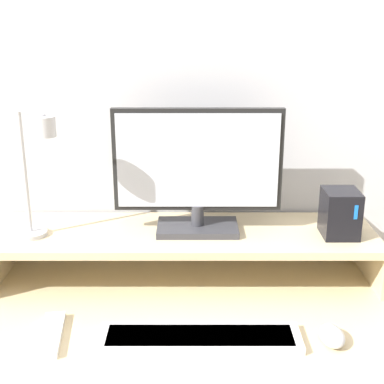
{
  "coord_description": "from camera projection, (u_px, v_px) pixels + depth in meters",
  "views": [
    {
      "loc": [
        0.02,
        -0.92,
        1.43
      ],
      "look_at": [
        0.01,
        0.35,
        1.01
      ],
      "focal_mm": 50.0,
      "sensor_mm": 36.0,
      "label": 1
    }
  ],
  "objects": [
    {
      "name": "router_dock",
      "position": [
        342.0,
        213.0,
        1.48
      ],
      "size": [
        0.1,
        0.11,
        0.13
      ],
      "color": "black",
      "rests_on": "monitor_shelf"
    },
    {
      "name": "remote_control",
      "position": [
        53.0,
        334.0,
        1.27
      ],
      "size": [
        0.07,
        0.18,
        0.02
      ],
      "color": "white",
      "rests_on": "desk"
    },
    {
      "name": "desk_lamp",
      "position": [
        38.0,
        170.0,
        1.39
      ],
      "size": [
        0.16,
        0.17,
        0.36
      ],
      "color": "silver",
      "rests_on": "monitor_shelf"
    },
    {
      "name": "monitor_shelf",
      "position": [
        187.0,
        238.0,
        1.53
      ],
      "size": [
        1.09,
        0.3,
        0.14
      ],
      "color": "beige",
      "rests_on": "desk"
    },
    {
      "name": "mouse",
      "position": [
        334.0,
        336.0,
        1.24
      ],
      "size": [
        0.06,
        0.09,
        0.03
      ],
      "color": "silver",
      "rests_on": "desk"
    },
    {
      "name": "keyboard",
      "position": [
        202.0,
        338.0,
        1.25
      ],
      "size": [
        0.47,
        0.11,
        0.02
      ],
      "color": "white",
      "rests_on": "desk"
    },
    {
      "name": "desk",
      "position": [
        187.0,
        372.0,
        1.47
      ],
      "size": [
        1.09,
        0.64,
        0.7
      ],
      "color": "beige",
      "rests_on": "ground_plane"
    },
    {
      "name": "monitor",
      "position": [
        200.0,
        170.0,
        1.47
      ],
      "size": [
        0.47,
        0.14,
        0.35
      ],
      "color": "#38383D",
      "rests_on": "monitor_shelf"
    },
    {
      "name": "wall_back",
      "position": [
        188.0,
        79.0,
        1.57
      ],
      "size": [
        6.0,
        0.05,
        2.5
      ],
      "color": "silver",
      "rests_on": "ground_plane"
    }
  ]
}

